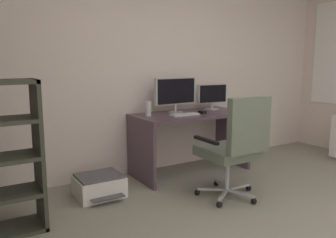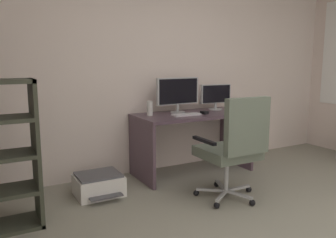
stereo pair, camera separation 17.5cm
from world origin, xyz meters
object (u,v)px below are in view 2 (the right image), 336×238
(keyboard, at_px, (186,115))
(desktop_speaker, at_px, (150,108))
(printer, at_px, (99,184))
(desk, at_px, (193,129))
(office_chair, at_px, (234,145))
(monitor_main, at_px, (178,92))
(monitor_secondary, at_px, (216,95))
(computer_mouse, at_px, (204,112))

(keyboard, height_order, desktop_speaker, desktop_speaker)
(keyboard, xyz_separation_m, printer, (-1.09, -0.06, -0.64))
(desk, distance_m, printer, 1.33)
(desktop_speaker, xyz_separation_m, office_chair, (0.40, -1.03, -0.26))
(monitor_main, relative_size, keyboard, 1.73)
(monitor_secondary, distance_m, office_chair, 1.28)
(desk, bearing_deg, keyboard, -147.55)
(desk, distance_m, keyboard, 0.28)
(office_chair, bearing_deg, monitor_main, 89.57)
(desk, height_order, keyboard, keyboard)
(desk, relative_size, printer, 2.95)
(keyboard, height_order, computer_mouse, computer_mouse)
(monitor_secondary, height_order, computer_mouse, monitor_secondary)
(desk, distance_m, monitor_secondary, 0.60)
(keyboard, xyz_separation_m, office_chair, (0.02, -0.85, -0.19))
(office_chair, bearing_deg, desktop_speaker, 111.06)
(desktop_speaker, bearing_deg, desk, -8.78)
(computer_mouse, bearing_deg, desktop_speaker, 163.80)
(monitor_secondary, xyz_separation_m, keyboard, (-0.59, -0.23, -0.18))
(monitor_secondary, bearing_deg, printer, -170.19)
(monitor_main, xyz_separation_m, office_chair, (-0.01, -1.08, -0.43))
(desk, relative_size, monitor_main, 2.39)
(monitor_main, bearing_deg, keyboard, -96.12)
(desk, height_order, office_chair, office_chair)
(office_chair, bearing_deg, keyboard, 91.14)
(keyboard, distance_m, office_chair, 0.87)
(monitor_main, height_order, desktop_speaker, monitor_main)
(monitor_secondary, height_order, office_chair, monitor_secondary)
(desk, bearing_deg, office_chair, -98.49)
(desktop_speaker, height_order, printer, desktop_speaker)
(printer, bearing_deg, keyboard, 3.11)
(keyboard, xyz_separation_m, desktop_speaker, (-0.38, 0.18, 0.07))
(desk, relative_size, keyboard, 4.13)
(monitor_main, height_order, monitor_secondary, monitor_main)
(keyboard, height_order, office_chair, office_chair)
(computer_mouse, distance_m, desktop_speaker, 0.66)
(desk, relative_size, office_chair, 1.35)
(computer_mouse, relative_size, desktop_speaker, 0.59)
(desk, bearing_deg, monitor_secondary, 16.74)
(monitor_main, distance_m, desktop_speaker, 0.44)
(desktop_speaker, relative_size, office_chair, 0.16)
(computer_mouse, relative_size, office_chair, 0.10)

